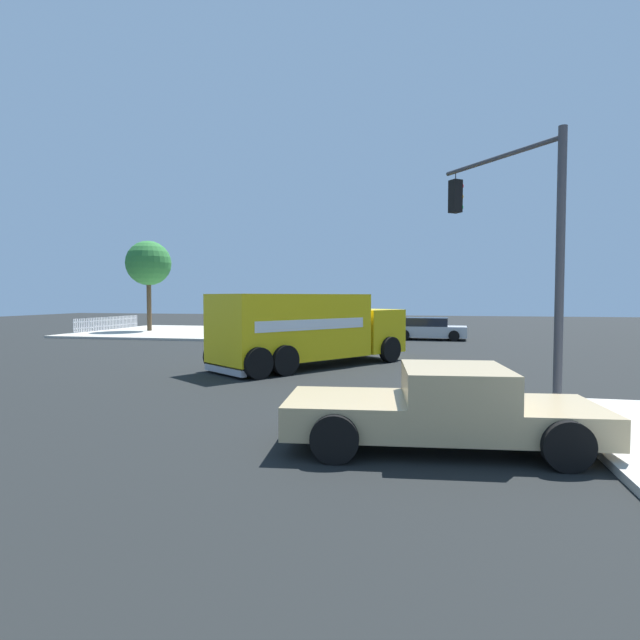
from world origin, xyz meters
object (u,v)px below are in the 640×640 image
(traffic_light_primary, at_px, (520,229))
(sedan_silver, at_px, (429,329))
(delivery_truck, at_px, (308,328))
(shade_tree_near, at_px, (148,264))
(pickup_tan, at_px, (443,405))
(pedestrian_near_corner, at_px, (235,316))

(traffic_light_primary, bearing_deg, sedan_silver, -172.64)
(traffic_light_primary, relative_size, sedan_silver, 1.45)
(delivery_truck, distance_m, shade_tree_near, 21.40)
(pickup_tan, height_order, pedestrian_near_corner, pedestrian_near_corner)
(sedan_silver, xyz_separation_m, pedestrian_near_corner, (-4.52, -14.18, 0.48))
(pickup_tan, relative_size, sedan_silver, 1.23)
(traffic_light_primary, xyz_separation_m, shade_tree_near, (-19.00, -21.81, 0.64))
(traffic_light_primary, bearing_deg, pedestrian_near_corner, -143.03)
(pickup_tan, bearing_deg, sedan_silver, -179.33)
(traffic_light_primary, distance_m, pickup_tan, 6.38)
(pickup_tan, distance_m, sedan_silver, 22.20)
(shade_tree_near, bearing_deg, delivery_truck, 46.17)
(pickup_tan, xyz_separation_m, shade_tree_near, (-23.91, -19.84, 4.20))
(pickup_tan, bearing_deg, traffic_light_primary, 158.08)
(pickup_tan, xyz_separation_m, pedestrian_near_corner, (-26.71, -14.44, 0.38))
(delivery_truck, xyz_separation_m, pickup_tan, (9.29, 4.61, -0.68))
(delivery_truck, xyz_separation_m, sedan_silver, (-12.90, 4.35, -0.78))
(sedan_silver, bearing_deg, pedestrian_near_corner, -107.66)
(pickup_tan, bearing_deg, shade_tree_near, -140.31)
(pedestrian_near_corner, relative_size, shade_tree_near, 0.27)
(pickup_tan, bearing_deg, pedestrian_near_corner, -151.61)
(delivery_truck, relative_size, pickup_tan, 1.44)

